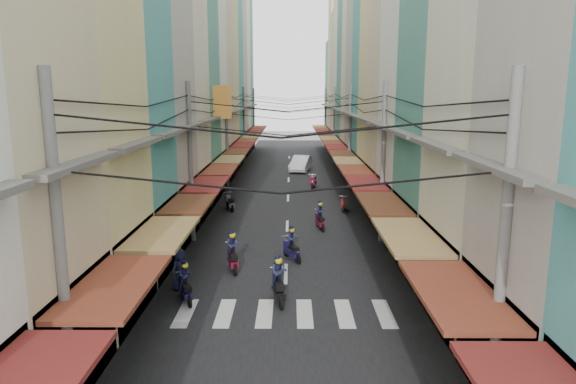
{
  "coord_description": "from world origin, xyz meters",
  "views": [
    {
      "loc": [
        0.22,
        -22.86,
        7.65
      ],
      "look_at": [
        0.06,
        3.28,
        2.55
      ],
      "focal_mm": 32.0,
      "sensor_mm": 36.0,
      "label": 1
    }
  ],
  "objects_px": {
    "white_car": "(301,171)",
    "bicycle": "(453,266)",
    "traffic_sign": "(429,230)",
    "market_umbrella": "(454,224)"
  },
  "relations": [
    {
      "from": "white_car",
      "to": "traffic_sign",
      "type": "distance_m",
      "value": 30.64
    },
    {
      "from": "white_car",
      "to": "bicycle",
      "type": "bearing_deg",
      "value": -66.32
    },
    {
      "from": "bicycle",
      "to": "market_umbrella",
      "type": "height_order",
      "value": "market_umbrella"
    },
    {
      "from": "bicycle",
      "to": "traffic_sign",
      "type": "bearing_deg",
      "value": 125.08
    },
    {
      "from": "white_car",
      "to": "market_umbrella",
      "type": "bearing_deg",
      "value": -67.19
    },
    {
      "from": "white_car",
      "to": "bicycle",
      "type": "distance_m",
      "value": 28.75
    },
    {
      "from": "white_car",
      "to": "market_umbrella",
      "type": "height_order",
      "value": "market_umbrella"
    },
    {
      "from": "white_car",
      "to": "traffic_sign",
      "type": "bearing_deg",
      "value": -70.47
    },
    {
      "from": "bicycle",
      "to": "market_umbrella",
      "type": "bearing_deg",
      "value": 141.38
    },
    {
      "from": "bicycle",
      "to": "traffic_sign",
      "type": "height_order",
      "value": "traffic_sign"
    }
  ]
}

